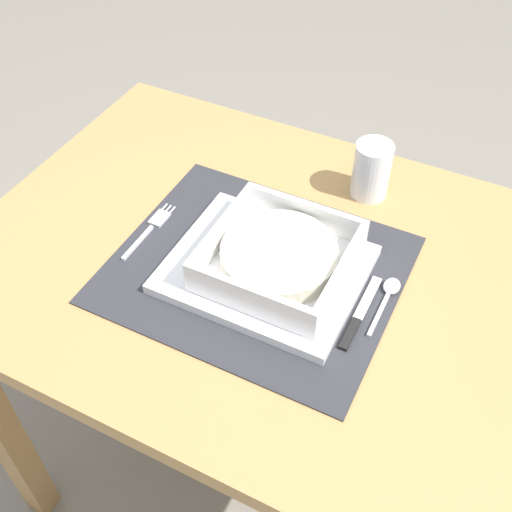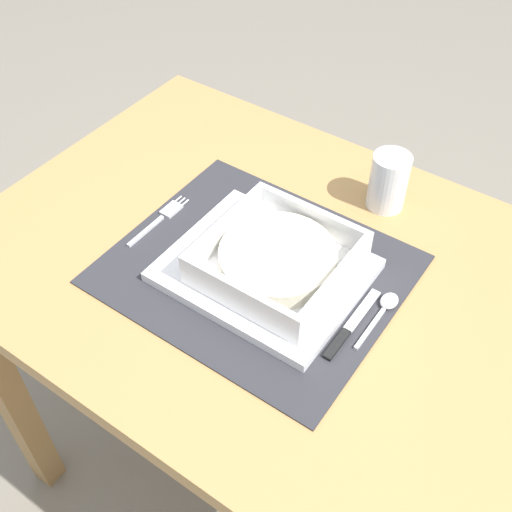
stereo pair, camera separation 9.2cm
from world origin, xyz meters
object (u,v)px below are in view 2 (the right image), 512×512
object	(u,v)px
butter_knife	(349,328)
drinking_glass	(388,183)
spoon	(385,307)
dining_table	(273,311)
porridge_bowl	(278,260)
fork	(162,217)

from	to	relation	value
butter_knife	drinking_glass	world-z (taller)	drinking_glass
spoon	drinking_glass	xyz separation A→B (m)	(-0.10, 0.20, 0.04)
dining_table	porridge_bowl	xyz separation A→B (m)	(0.02, -0.02, 0.15)
spoon	butter_knife	size ratio (longest dim) A/B	0.80
dining_table	porridge_bowl	bearing A→B (deg)	-50.72
spoon	porridge_bowl	bearing A→B (deg)	-166.02
drinking_glass	butter_knife	bearing A→B (deg)	-73.08
butter_knife	fork	bearing A→B (deg)	173.93
spoon	drinking_glass	distance (m)	0.23
fork	butter_knife	xyz separation A→B (m)	(0.35, -0.02, 0.00)
fork	drinking_glass	xyz separation A→B (m)	(0.27, 0.24, 0.04)
porridge_bowl	butter_knife	world-z (taller)	porridge_bowl
fork	spoon	distance (m)	0.38
fork	drinking_glass	bearing A→B (deg)	41.06
butter_knife	drinking_glass	distance (m)	0.28
fork	dining_table	bearing A→B (deg)	6.33
fork	drinking_glass	world-z (taller)	drinking_glass
porridge_bowl	fork	bearing A→B (deg)	179.73
fork	spoon	xyz separation A→B (m)	(0.38, 0.04, 0.00)
porridge_bowl	butter_knife	xyz separation A→B (m)	(0.13, -0.02, -0.03)
dining_table	spoon	world-z (taller)	spoon
spoon	drinking_glass	world-z (taller)	drinking_glass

